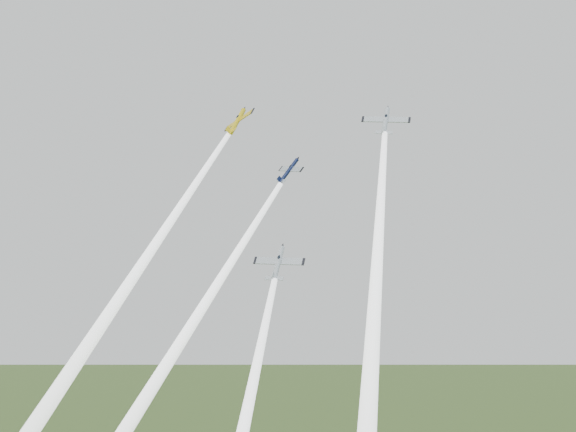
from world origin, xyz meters
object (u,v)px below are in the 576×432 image
Objects in this scene: plane_navy at (289,170)px; plane_silver_low at (278,263)px; plane_silver_right at (386,121)px; plane_yellow at (237,121)px.

plane_navy reaches higher than plane_silver_low.
plane_silver_right reaches higher than plane_navy.
plane_silver_right is at bearing 39.76° from plane_silver_low.
plane_yellow is at bearing -154.94° from plane_navy.
plane_yellow reaches higher than plane_silver_right.
plane_silver_right is at bearing 23.67° from plane_yellow.
plane_yellow is 1.04× the size of plane_silver_right.
plane_navy is 19.30m from plane_silver_right.
plane_silver_low is (17.25, -13.57, -28.05)m from plane_yellow.
plane_navy is at bearing 19.46° from plane_yellow.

